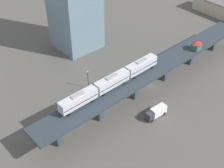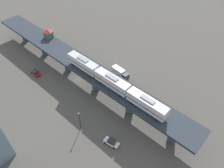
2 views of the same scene
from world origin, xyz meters
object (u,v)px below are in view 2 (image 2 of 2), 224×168
signal_hut (48,33)px  street_car_red (35,72)px  delivery_truck (120,73)px  subway_train (112,81)px  street_car_white (112,142)px  street_lamp (80,119)px

signal_hut → street_car_red: bearing=-151.9°
signal_hut → delivery_truck: bearing=-73.4°
subway_train → street_car_white: subway_train is taller
street_lamp → street_car_red: bearing=82.7°
delivery_truck → street_lamp: (-24.81, -6.94, 2.35)m
subway_train → street_car_red: (-8.93, 30.82, -9.42)m
street_car_white → delivery_truck: bearing=37.5°
street_lamp → subway_train: bearing=-2.1°
subway_train → street_car_red: 33.44m
signal_hut → street_lamp: (-15.92, -36.78, -5.51)m
street_car_red → street_lamp: (-3.87, -30.35, 3.17)m
delivery_truck → street_lamp: bearing=-164.4°
subway_train → street_car_red: size_ratio=8.44×
street_car_white → street_car_red: size_ratio=1.06×
delivery_truck → street_car_white: bearing=-142.5°
subway_train → signal_hut: (3.12, 37.24, -0.74)m
signal_hut → street_car_red: 16.18m
street_car_red → street_lamp: size_ratio=0.64×
signal_hut → delivery_truck: (8.90, -29.84, -7.85)m
subway_train → street_lamp: (-12.80, 0.46, -6.25)m
subway_train → street_car_white: size_ratio=7.99×
subway_train → delivery_truck: subway_train is taller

